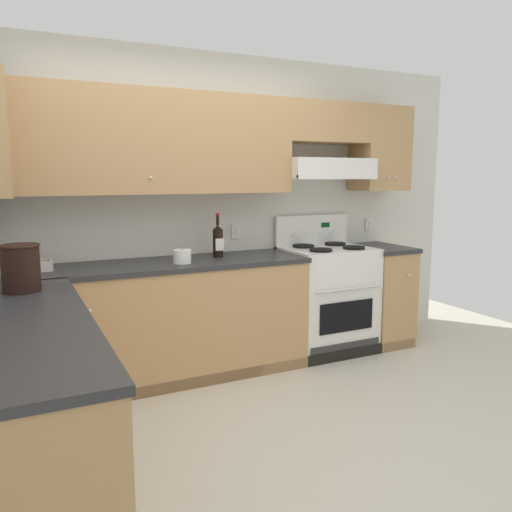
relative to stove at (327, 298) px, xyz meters
name	(u,v)px	position (x,y,z in m)	size (l,w,h in m)	color
ground_plane	(263,445)	(-1.27, -1.25, -0.48)	(7.04, 7.04, 0.00)	beige
wall_back	(223,185)	(-0.88, 0.27, 1.00)	(4.68, 0.57, 2.55)	silver
counter_back_run	(191,318)	(-1.28, -0.01, -0.03)	(3.60, 0.65, 0.91)	tan
counter_left_run	(24,416)	(-2.51, -1.26, -0.03)	(0.63, 1.91, 0.91)	tan
stove	(327,298)	(0.00, 0.00, 0.00)	(0.76, 0.62, 1.20)	white
wine_bottle	(218,240)	(-1.02, 0.05, 0.57)	(0.08, 0.08, 0.35)	black
bowl	(23,268)	(-2.45, 0.06, 0.46)	(0.37, 0.20, 0.07)	beige
bucket	(21,267)	(-2.47, -0.63, 0.57)	(0.22, 0.22, 0.27)	black
paper_towel_roll	(182,256)	(-1.37, -0.10, 0.48)	(0.13, 0.13, 0.10)	white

